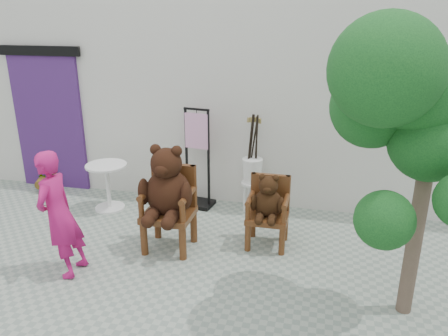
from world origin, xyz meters
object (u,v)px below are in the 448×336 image
object	(u,v)px
stool_bucket	(252,170)
tree	(399,96)
chair_big	(168,192)
display_stand	(198,170)
cafe_table	(108,181)
chair_small	(268,204)
person	(59,215)

from	to	relation	value
stool_bucket	tree	distance (m)	2.93
chair_big	display_stand	xyz separation A→B (m)	(-0.02, 1.31, -0.17)
cafe_table	tree	xyz separation A→B (m)	(3.67, -1.55, 1.69)
chair_small	cafe_table	distance (m)	2.52
cafe_table	tree	size ratio (longest dim) A/B	0.25
chair_small	stool_bucket	world-z (taller)	stool_bucket
chair_big	stool_bucket	distance (m)	1.55
chair_big	cafe_table	bearing A→B (deg)	145.35
chair_big	display_stand	world-z (taller)	display_stand
chair_small	tree	distance (m)	2.22
person	tree	size ratio (longest dim) A/B	0.51
chair_big	stool_bucket	size ratio (longest dim) A/B	0.93
display_stand	tree	bearing A→B (deg)	-30.68
chair_big	person	distance (m)	1.25
chair_big	display_stand	bearing A→B (deg)	90.80
chair_small	stool_bucket	size ratio (longest dim) A/B	0.66
display_stand	tree	world-z (taller)	tree
chair_big	stool_bucket	world-z (taller)	stool_bucket
cafe_table	display_stand	distance (m)	1.35
chair_small	display_stand	world-z (taller)	display_stand
display_stand	tree	size ratio (longest dim) A/B	0.54
chair_small	stool_bucket	distance (m)	1.03
chair_small	cafe_table	bearing A→B (deg)	167.87
tree	chair_big	bearing A→B (deg)	164.53
stool_bucket	cafe_table	bearing A→B (deg)	-168.50
tree	cafe_table	bearing A→B (deg)	157.10
chair_big	person	xyz separation A→B (m)	(-0.97, -0.79, -0.04)
display_stand	cafe_table	bearing A→B (deg)	-152.92
cafe_table	stool_bucket	distance (m)	2.15
person	chair_big	bearing A→B (deg)	129.35
chair_big	tree	world-z (taller)	tree
chair_big	cafe_table	world-z (taller)	chair_big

